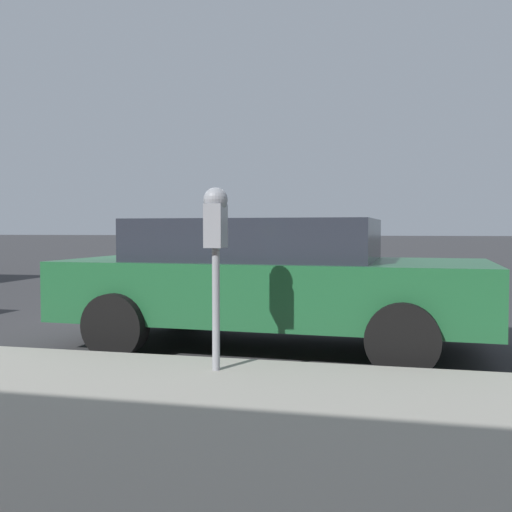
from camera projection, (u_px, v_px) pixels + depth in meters
ground_plane at (217, 330)px, 7.46m from camera, size 220.00×220.00×0.00m
parking_meter at (216, 231)px, 4.65m from camera, size 0.21×0.19×1.43m
car_green at (270, 278)px, 6.36m from camera, size 2.23×4.46×1.37m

